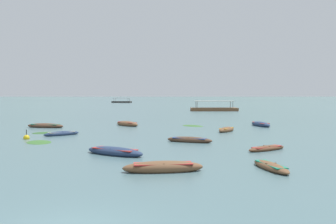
% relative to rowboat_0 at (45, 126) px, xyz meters
% --- Properties ---
extents(ground_plane, '(6000.00, 6000.00, 0.00)m').
position_rel_rowboat_0_xyz_m(ground_plane, '(12.29, 1469.50, -0.19)').
color(ground_plane, slate).
extents(mountain_1, '(1520.60, 1520.60, 386.26)m').
position_rel_rowboat_0_xyz_m(mountain_1, '(-1041.12, 2445.95, 192.94)').
color(mountain_1, slate).
rests_on(mountain_1, ground).
extents(mountain_2, '(531.03, 531.03, 211.38)m').
position_rel_rowboat_0_xyz_m(mountain_2, '(-66.12, 2393.52, 105.50)').
color(mountain_2, slate).
rests_on(mountain_2, ground).
extents(mountain_3, '(2236.53, 2236.53, 537.23)m').
position_rel_rowboat_0_xyz_m(mountain_3, '(536.72, 2496.70, 268.43)').
color(mountain_3, slate).
rests_on(mountain_3, ground).
extents(rowboat_0, '(4.66, 2.25, 0.60)m').
position_rel_rowboat_0_xyz_m(rowboat_0, '(0.00, 0.00, 0.00)').
color(rowboat_0, '#4C3323').
rests_on(rowboat_0, ground).
extents(rowboat_1, '(4.01, 1.67, 0.63)m').
position_rel_rowboat_0_xyz_m(rowboat_1, '(14.45, -22.68, 0.01)').
color(rowboat_1, brown).
rests_on(rowboat_1, ground).
extents(rowboat_2, '(3.06, 2.90, 0.47)m').
position_rel_rowboat_0_xyz_m(rowboat_2, '(4.45, -7.67, -0.04)').
color(rowboat_2, navy).
rests_on(rowboat_2, ground).
extents(rowboat_4, '(2.38, 3.17, 0.58)m').
position_rel_rowboat_0_xyz_m(rowboat_4, '(19.92, -3.82, -0.01)').
color(rowboat_4, brown).
rests_on(rowboat_4, ground).
extents(rowboat_5, '(3.62, 3.75, 0.70)m').
position_rel_rowboat_0_xyz_m(rowboat_5, '(8.92, 2.64, 0.03)').
color(rowboat_5, brown).
rests_on(rowboat_5, ground).
extents(rowboat_6, '(3.75, 2.09, 0.52)m').
position_rel_rowboat_0_xyz_m(rowboat_6, '(15.99, -11.97, -0.02)').
color(rowboat_6, '#4C3323').
rests_on(rowboat_6, ground).
extents(rowboat_7, '(3.15, 2.57, 0.39)m').
position_rel_rowboat_0_xyz_m(rowboat_7, '(21.01, -15.91, -0.06)').
color(rowboat_7, brown).
rests_on(rowboat_7, ground).
extents(rowboat_8, '(4.23, 3.10, 0.59)m').
position_rel_rowboat_0_xyz_m(rowboat_8, '(11.24, -17.99, -0.00)').
color(rowboat_8, navy).
rests_on(rowboat_8, ground).
extents(rowboat_9, '(1.59, 3.28, 0.41)m').
position_rel_rowboat_0_xyz_m(rowboat_9, '(19.73, -21.99, -0.06)').
color(rowboat_9, brown).
rests_on(rowboat_9, ground).
extents(rowboat_10, '(2.11, 4.38, 0.66)m').
position_rel_rowboat_0_xyz_m(rowboat_10, '(24.80, 2.68, 0.02)').
color(rowboat_10, navy).
rests_on(rowboat_10, ground).
extents(ferry_0, '(11.02, 4.34, 2.54)m').
position_rel_rowboat_0_xyz_m(ferry_0, '(23.21, 43.70, 0.26)').
color(ferry_0, brown).
rests_on(ferry_0, ground).
extents(ferry_1, '(9.82, 4.97, 2.54)m').
position_rel_rowboat_0_xyz_m(ferry_1, '(-13.30, 132.80, 0.26)').
color(ferry_1, '#2D2826').
rests_on(ferry_1, ground).
extents(mooring_buoy, '(0.51, 0.51, 0.95)m').
position_rel_rowboat_0_xyz_m(mooring_buoy, '(2.49, -10.60, -0.08)').
color(mooring_buoy, yellow).
rests_on(mooring_buoy, ground).
extents(weed_patch_0, '(3.37, 3.52, 0.14)m').
position_rel_rowboat_0_xyz_m(weed_patch_0, '(16.76, 2.61, -0.19)').
color(weed_patch_0, '#38662D').
rests_on(weed_patch_0, ground).
extents(weed_patch_3, '(2.63, 2.66, 0.14)m').
position_rel_rowboat_0_xyz_m(weed_patch_3, '(2.00, -5.85, -0.19)').
color(weed_patch_3, '#2D5628').
rests_on(weed_patch_3, ground).
extents(weed_patch_4, '(2.93, 3.27, 0.14)m').
position_rel_rowboat_0_xyz_m(weed_patch_4, '(4.33, -12.54, -0.19)').
color(weed_patch_4, '#38662D').
rests_on(weed_patch_4, ground).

